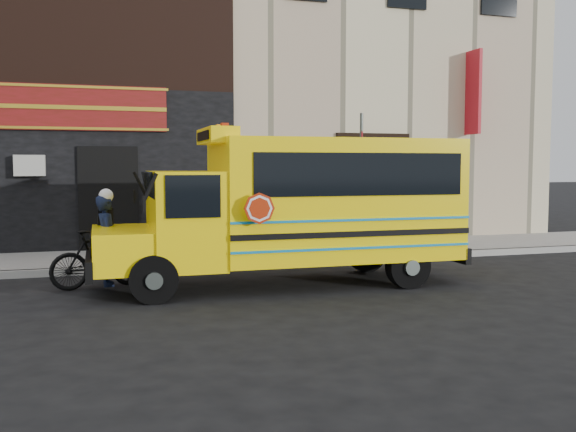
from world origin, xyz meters
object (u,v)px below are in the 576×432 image
(school_bus, at_px, (301,205))
(bicycle, at_px, (100,259))
(cyclist, at_px, (107,243))
(sign_pole, at_px, (361,181))

(school_bus, bearing_deg, bicycle, 169.04)
(bicycle, relative_size, cyclist, 1.08)
(sign_pole, relative_size, bicycle, 1.93)
(sign_pole, height_order, bicycle, sign_pole)
(bicycle, bearing_deg, school_bus, -114.54)
(bicycle, distance_m, cyclist, 0.33)
(school_bus, distance_m, bicycle, 3.84)
(school_bus, distance_m, cyclist, 3.64)
(bicycle, xyz_separation_m, cyclist, (0.14, -0.05, 0.30))
(school_bus, relative_size, sign_pole, 1.99)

